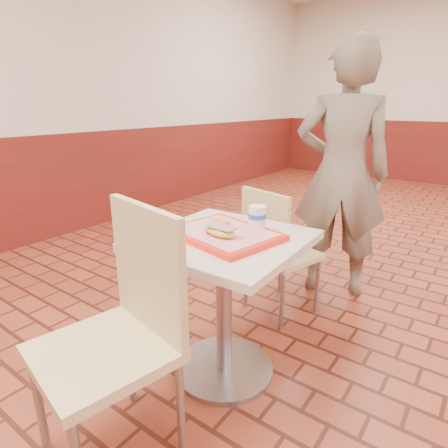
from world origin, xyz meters
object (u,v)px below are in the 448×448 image
Objects in this scene: customer at (341,174)px; long_john_donut at (220,232)px; paper_cup at (257,217)px; main_table at (224,284)px; ring_donut at (220,222)px; chair_main_back at (275,247)px; chair_main_front at (122,324)px; serving_tray at (224,234)px.

customer is 10.68× the size of long_john_donut.
paper_cup is (0.06, 0.20, 0.03)m from long_john_donut.
ring_donut is (-0.06, 0.06, 0.28)m from main_table.
main_table is at bearing 62.96° from customer.
paper_cup reaches higher than long_john_donut.
ring_donut is (0.01, -0.58, 0.31)m from chair_main_back.
chair_main_front is 9.45× the size of paper_cup.
chair_main_back reaches higher than ring_donut.
customer reaches higher than long_john_donut.
long_john_donut is at bearing -65.81° from serving_tray.
main_table is at bearing 0.00° from serving_tray.
main_table is at bearing 112.51° from chair_main_back.
chair_main_back is at bearing 96.71° from main_table.
ring_donut is at bearing 59.51° from customer.
chair_main_back is at bearing 96.71° from serving_tray.
chair_main_back reaches higher than main_table.
paper_cup reaches higher than main_table.
chair_main_front reaches higher than long_john_donut.
customer is at bearing 89.39° from paper_cup.
chair_main_front is 0.64m from ring_donut.
paper_cup is at bearing 124.11° from chair_main_back.
chair_main_front is 1.18m from chair_main_back.
customer reaches higher than serving_tray.
long_john_donut reaches higher than serving_tray.
ring_donut is 0.58× the size of long_john_donut.
customer is at bearing 96.28° from chair_main_front.
main_table is 0.75× the size of chair_main_front.
serving_tray is (0.00, 0.00, 0.25)m from main_table.
chair_main_back is (-0.07, 0.63, -0.03)m from main_table.
main_table is 0.43× the size of customer.
chair_main_back is 0.48× the size of customer.
paper_cup is at bearing 54.10° from serving_tray.
customer is at bearing 86.66° from long_john_donut.
serving_tray is (0.05, 0.55, 0.20)m from chair_main_front.
main_table is 0.55m from chair_main_front.
ring_donut reaches higher than serving_tray.
chair_main_front is at bearing -102.25° from paper_cup.
ring_donut is 0.18m from paper_cup.
customer reaches higher than chair_main_front.
customer reaches higher than chair_main_back.
customer reaches higher than main_table.
serving_tray is at bearing 95.87° from chair_main_front.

